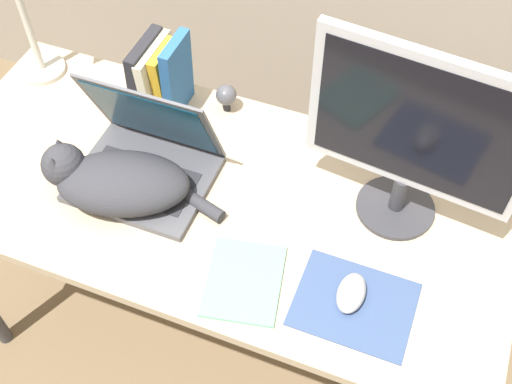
{
  "coord_description": "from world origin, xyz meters",
  "views": [
    {
      "loc": [
        0.44,
        -0.52,
        1.98
      ],
      "look_at": [
        0.12,
        0.3,
        0.85
      ],
      "focal_mm": 45.0,
      "sensor_mm": 36.0,
      "label": 1
    }
  ],
  "objects_px": {
    "external_monitor": "(416,135)",
    "cd_disc": "(14,103)",
    "webcam": "(226,95)",
    "computer_mouse": "(351,293)",
    "notepad": "(244,281)",
    "cat": "(115,181)",
    "book_row": "(161,76)",
    "laptop": "(146,160)"
  },
  "relations": [
    {
      "from": "cat",
      "to": "webcam",
      "type": "height_order",
      "value": "cat"
    },
    {
      "from": "computer_mouse",
      "to": "notepad",
      "type": "xyz_separation_m",
      "value": [
        -0.23,
        -0.05,
        -0.02
      ]
    },
    {
      "from": "laptop",
      "to": "cat",
      "type": "xyz_separation_m",
      "value": [
        -0.03,
        -0.09,
        0.01
      ]
    },
    {
      "from": "external_monitor",
      "to": "book_row",
      "type": "relative_size",
      "value": 2.14
    },
    {
      "from": "webcam",
      "to": "notepad",
      "type": "bearing_deg",
      "value": -63.19
    },
    {
      "from": "book_row",
      "to": "computer_mouse",
      "type": "bearing_deg",
      "value": -31.72
    },
    {
      "from": "webcam",
      "to": "cd_disc",
      "type": "distance_m",
      "value": 0.59
    },
    {
      "from": "cat",
      "to": "computer_mouse",
      "type": "xyz_separation_m",
      "value": [
        0.6,
        -0.06,
        -0.04
      ]
    },
    {
      "from": "external_monitor",
      "to": "book_row",
      "type": "bearing_deg",
      "value": 169.29
    },
    {
      "from": "cat",
      "to": "external_monitor",
      "type": "xyz_separation_m",
      "value": [
        0.63,
        0.21,
        0.19
      ]
    },
    {
      "from": "computer_mouse",
      "to": "cd_disc",
      "type": "xyz_separation_m",
      "value": [
        -1.02,
        0.24,
        -0.02
      ]
    },
    {
      "from": "external_monitor",
      "to": "cd_disc",
      "type": "relative_size",
      "value": 3.94
    },
    {
      "from": "notepad",
      "to": "cd_disc",
      "type": "bearing_deg",
      "value": 159.93
    },
    {
      "from": "notepad",
      "to": "webcam",
      "type": "height_order",
      "value": "webcam"
    },
    {
      "from": "computer_mouse",
      "to": "webcam",
      "type": "bearing_deg",
      "value": 137.41
    },
    {
      "from": "external_monitor",
      "to": "notepad",
      "type": "height_order",
      "value": "external_monitor"
    },
    {
      "from": "external_monitor",
      "to": "cd_disc",
      "type": "distance_m",
      "value": 1.09
    },
    {
      "from": "webcam",
      "to": "laptop",
      "type": "bearing_deg",
      "value": -108.49
    },
    {
      "from": "book_row",
      "to": "cd_disc",
      "type": "distance_m",
      "value": 0.43
    },
    {
      "from": "notepad",
      "to": "computer_mouse",
      "type": "bearing_deg",
      "value": 11.64
    },
    {
      "from": "webcam",
      "to": "computer_mouse",
      "type": "bearing_deg",
      "value": -42.59
    },
    {
      "from": "computer_mouse",
      "to": "laptop",
      "type": "bearing_deg",
      "value": 164.74
    },
    {
      "from": "notepad",
      "to": "cd_disc",
      "type": "relative_size",
      "value": 1.92
    },
    {
      "from": "external_monitor",
      "to": "computer_mouse",
      "type": "distance_m",
      "value": 0.36
    },
    {
      "from": "cat",
      "to": "book_row",
      "type": "relative_size",
      "value": 1.99
    },
    {
      "from": "cat",
      "to": "computer_mouse",
      "type": "bearing_deg",
      "value": -5.92
    },
    {
      "from": "notepad",
      "to": "external_monitor",
      "type": "bearing_deg",
      "value": 50.2
    },
    {
      "from": "external_monitor",
      "to": "notepad",
      "type": "bearing_deg",
      "value": -129.8
    },
    {
      "from": "cd_disc",
      "to": "laptop",
      "type": "bearing_deg",
      "value": -11.01
    },
    {
      "from": "external_monitor",
      "to": "cd_disc",
      "type": "xyz_separation_m",
      "value": [
        -1.06,
        -0.02,
        -0.26
      ]
    },
    {
      "from": "computer_mouse",
      "to": "webcam",
      "type": "xyz_separation_m",
      "value": [
        -0.47,
        0.43,
        0.03
      ]
    },
    {
      "from": "cat",
      "to": "book_row",
      "type": "distance_m",
      "value": 0.34
    },
    {
      "from": "external_monitor",
      "to": "webcam",
      "type": "distance_m",
      "value": 0.57
    },
    {
      "from": "external_monitor",
      "to": "cd_disc",
      "type": "height_order",
      "value": "external_monitor"
    },
    {
      "from": "laptop",
      "to": "notepad",
      "type": "relative_size",
      "value": 1.41
    },
    {
      "from": "computer_mouse",
      "to": "book_row",
      "type": "height_order",
      "value": "book_row"
    },
    {
      "from": "book_row",
      "to": "laptop",
      "type": "bearing_deg",
      "value": -73.1
    },
    {
      "from": "book_row",
      "to": "notepad",
      "type": "xyz_separation_m",
      "value": [
        0.41,
        -0.44,
        -0.09
      ]
    },
    {
      "from": "book_row",
      "to": "cd_disc",
      "type": "xyz_separation_m",
      "value": [
        -0.39,
        -0.15,
        -0.1
      ]
    },
    {
      "from": "cat",
      "to": "external_monitor",
      "type": "bearing_deg",
      "value": 18.08
    },
    {
      "from": "laptop",
      "to": "external_monitor",
      "type": "height_order",
      "value": "external_monitor"
    },
    {
      "from": "cat",
      "to": "external_monitor",
      "type": "relative_size",
      "value": 0.93
    }
  ]
}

